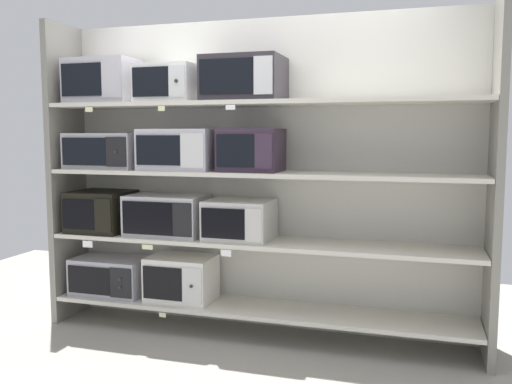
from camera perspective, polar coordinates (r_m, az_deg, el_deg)
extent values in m
cube|color=beige|center=(4.11, 0.99, 1.73)|extent=(3.28, 0.04, 2.31)
cube|color=gray|center=(4.58, -19.16, 1.84)|extent=(0.05, 0.45, 2.31)
cube|color=gray|center=(3.74, 23.72, 0.77)|extent=(0.05, 0.45, 2.31)
cube|color=beige|center=(4.06, 0.00, -12.08)|extent=(3.08, 0.45, 0.03)
cube|color=#A4A3AF|center=(4.50, -14.86, -8.41)|extent=(0.58, 0.35, 0.28)
cube|color=black|center=(4.40, -17.04, -8.82)|extent=(0.36, 0.01, 0.21)
cube|color=black|center=(4.26, -13.97, -9.22)|extent=(0.18, 0.01, 0.23)
cylinder|color=#262628|center=(4.26, -14.02, -9.65)|extent=(0.02, 0.01, 0.02)
cylinder|color=#262628|center=(4.24, -14.04, -8.84)|extent=(0.02, 0.01, 0.02)
cube|color=silver|center=(4.21, -7.79, -8.90)|extent=(0.49, 0.34, 0.33)
cube|color=black|center=(4.09, -9.73, -9.40)|extent=(0.31, 0.01, 0.24)
cube|color=silver|center=(4.00, -6.72, -9.72)|extent=(0.15, 0.01, 0.27)
cylinder|color=#262628|center=(3.99, -6.78, -9.75)|extent=(0.02, 0.01, 0.02)
cube|color=beige|center=(4.10, -9.74, -12.54)|extent=(0.05, 0.00, 0.03)
cube|color=beige|center=(3.94, 0.00, -5.24)|extent=(3.08, 0.45, 0.03)
cube|color=black|center=(4.44, -15.80, -1.93)|extent=(0.44, 0.41, 0.31)
cube|color=black|center=(4.30, -18.05, -2.25)|extent=(0.27, 0.01, 0.22)
cube|color=black|center=(4.18, -15.72, -2.40)|extent=(0.14, 0.01, 0.25)
cube|color=#B4B5B9|center=(4.16, -9.24, -2.38)|extent=(0.58, 0.37, 0.30)
cube|color=black|center=(4.03, -11.27, -2.70)|extent=(0.40, 0.01, 0.24)
cube|color=black|center=(3.91, -7.74, -2.91)|extent=(0.14, 0.01, 0.24)
cube|color=beige|center=(3.95, -1.68, -2.89)|extent=(0.47, 0.40, 0.29)
cube|color=black|center=(3.77, -3.47, -3.32)|extent=(0.32, 0.01, 0.21)
cube|color=beige|center=(3.70, -0.28, -3.48)|extent=(0.12, 0.01, 0.23)
cube|color=white|center=(4.27, -17.18, -5.22)|extent=(0.08, 0.00, 0.05)
cube|color=beige|center=(4.02, -11.27, -5.66)|extent=(0.09, 0.00, 0.03)
cube|color=white|center=(3.78, -3.15, -6.39)|extent=(0.08, 0.00, 0.05)
cube|color=beige|center=(3.87, 0.00, 1.94)|extent=(3.08, 0.45, 0.03)
cube|color=#A29FA4|center=(4.36, -15.25, 4.17)|extent=(0.57, 0.37, 0.27)
cube|color=black|center=(4.24, -17.52, 4.05)|extent=(0.37, 0.01, 0.20)
cube|color=black|center=(4.10, -14.42, 4.08)|extent=(0.16, 0.01, 0.22)
cylinder|color=#262628|center=(4.09, -14.48, 4.08)|extent=(0.02, 0.01, 0.02)
cube|color=#B8B4C1|center=(4.07, -7.84, 4.41)|extent=(0.55, 0.40, 0.30)
cube|color=black|center=(3.92, -10.18, 4.31)|extent=(0.34, 0.01, 0.21)
cube|color=silver|center=(3.81, -6.71, 4.32)|extent=(0.17, 0.01, 0.24)
cube|color=#352637|center=(3.87, -0.48, 4.40)|extent=(0.42, 0.36, 0.30)
cube|color=black|center=(3.72, -2.17, 4.32)|extent=(0.27, 0.01, 0.22)
cube|color=#352637|center=(3.66, 0.78, 4.30)|extent=(0.12, 0.01, 0.24)
cube|color=beige|center=(3.87, 0.00, 9.25)|extent=(3.08, 0.45, 0.03)
cube|color=#B5B1BA|center=(4.39, -15.71, 11.05)|extent=(0.52, 0.33, 0.34)
cube|color=black|center=(4.29, -17.77, 11.11)|extent=(0.34, 0.01, 0.24)
cube|color=#B5B1BA|center=(4.16, -14.92, 11.36)|extent=(0.15, 0.01, 0.27)
cube|color=silver|center=(4.12, -8.97, 11.08)|extent=(0.43, 0.38, 0.27)
cube|color=black|center=(3.97, -10.97, 11.23)|extent=(0.28, 0.01, 0.21)
cube|color=silver|center=(3.88, -8.28, 11.40)|extent=(0.12, 0.01, 0.22)
cylinder|color=#262628|center=(3.87, -8.34, 11.41)|extent=(0.02, 0.01, 0.02)
cube|color=#2E2930|center=(3.91, -1.23, 11.71)|extent=(0.54, 0.41, 0.31)
cube|color=black|center=(3.72, -3.13, 11.98)|extent=(0.38, 0.01, 0.23)
cube|color=silver|center=(3.65, 0.74, 12.11)|extent=(0.13, 0.01, 0.25)
cube|color=beige|center=(4.17, -17.05, 8.24)|extent=(0.06, 0.00, 0.03)
cube|color=beige|center=(3.88, -9.84, 8.60)|extent=(0.05, 0.00, 0.03)
cube|color=white|center=(3.68, -2.69, 8.83)|extent=(0.07, 0.00, 0.03)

